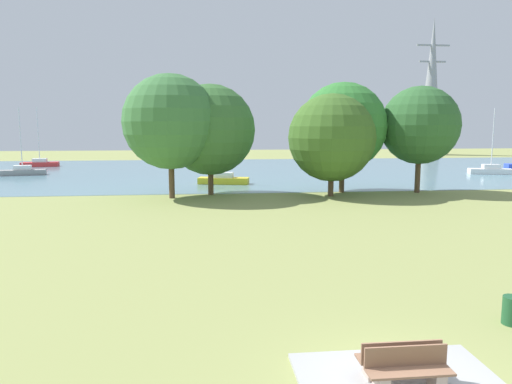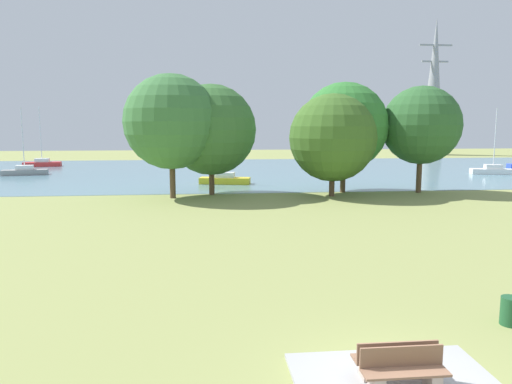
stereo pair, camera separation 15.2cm
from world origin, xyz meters
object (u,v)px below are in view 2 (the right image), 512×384
Objects in this scene: litter_bin at (511,311)px; tree_mid_shore at (421,125)px; tree_east_near at (211,130)px; electricity_pylon at (434,87)px; sailboat_white at (493,170)px; sailboat_red at (42,163)px; tree_east_far at (333,138)px; bench_facing_inland at (404,374)px; tree_west_near at (344,126)px; bench_facing_water at (394,361)px; sailboat_yellow at (225,179)px; sailboat_gray at (25,171)px; tree_west_far at (171,122)px.

tree_mid_shore is at bearing 70.72° from litter_bin.
electricity_pylon is (42.68, 50.25, 7.61)m from tree_east_near.
sailboat_red is at bearing 163.70° from sailboat_white.
tree_east_near is 9.67m from tree_east_far.
bench_facing_inland is 31.44m from tree_west_near.
sailboat_yellow reaches higher than bench_facing_water.
electricity_pylon is (65.47, 20.81, 12.36)m from sailboat_red.
sailboat_red is (-1.92, 11.78, 0.01)m from sailboat_gray.
tree_east_near is at bearing -130.34° from electricity_pylon.
tree_mid_shore is (-15.22, -13.83, 5.12)m from sailboat_white.
electricity_pylon is (31.71, 49.99, 7.35)m from tree_west_near.
sailboat_yellow is at bearing -25.61° from sailboat_gray.
tree_east_near is at bearing 169.41° from tree_east_far.
tree_west_far reaches higher than sailboat_red.
sailboat_yellow is 12.70m from tree_east_far.
tree_west_near reaches higher than tree_mid_shore.
tree_west_far is at bearing 113.74° from litter_bin.
tree_west_far is (-11.09, 25.22, 5.45)m from litter_bin.
tree_west_near is (2.90, 27.03, 5.09)m from litter_bin.
bench_facing_inland is 32.75m from tree_mid_shore.
tree_east_far is at bearing -146.77° from sailboat_white.
electricity_pylon reaches higher than tree_west_far.
tree_east_near reaches higher than litter_bin.
tree_east_far is 7.91m from tree_mid_shore.
tree_east_far is (9.49, -1.77, -0.61)m from tree_east_near.
bench_facing_inland is 30.49m from tree_east_near.
sailboat_white is at bearing 58.65° from litter_bin.
tree_east_far is at bearing -171.05° from tree_mid_shore.
tree_west_far is at bearing 103.21° from bench_facing_inland.
sailboat_white is at bearing 31.21° from tree_west_near.
bench_facing_water is at bearing -62.48° from sailboat_gray.
sailboat_yellow is at bearing -168.63° from sailboat_white.
tree_mid_shore is at bearing -116.60° from electricity_pylon.
sailboat_red is 44.91m from tree_west_near.
tree_mid_shore is (38.11, -18.22, 5.11)m from sailboat_gray.
sailboat_yellow is at bearing 132.86° from tree_east_far.
tree_east_near is 1.10× the size of tree_east_far.
sailboat_yellow is at bearing 93.62° from bench_facing_water.
tree_east_near is (22.79, -29.44, 4.75)m from sailboat_red.
sailboat_white is at bearing 33.23° from tree_east_far.
tree_west_far is 69.43m from electricity_pylon.
sailboat_white is 27.78m from tree_east_far.
tree_mid_shore reaches higher than sailboat_yellow.
tree_east_near reaches higher than sailboat_white.
tree_mid_shore reaches higher than litter_bin.
tree_east_far reaches higher than sailboat_white.
tree_west_far is (-6.65, 27.81, 5.38)m from bench_facing_water.
tree_mid_shore is at bearing -25.55° from sailboat_gray.
bench_facing_water is 51.48m from sailboat_white.
electricity_pylon is (41.35, 43.23, 12.40)m from sailboat_yellow.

